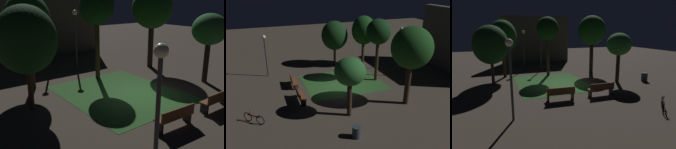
% 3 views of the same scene
% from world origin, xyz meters
% --- Properties ---
extents(ground_plane, '(60.00, 60.00, 0.00)m').
position_xyz_m(ground_plane, '(0.00, 0.00, 0.00)').
color(ground_plane, '#473D33').
extents(grass_lawn, '(5.67, 6.78, 0.01)m').
position_xyz_m(grass_lawn, '(-0.78, 0.59, 0.01)').
color(grass_lawn, '#2D6028').
rests_on(grass_lawn, ground).
extents(bench_front_left, '(1.82, 0.57, 0.88)m').
position_xyz_m(bench_front_left, '(-1.45, -3.69, 0.48)').
color(bench_front_left, brown).
rests_on(bench_front_left, ground).
extents(bench_corner, '(1.80, 0.49, 0.88)m').
position_xyz_m(bench_corner, '(1.45, -3.69, 0.48)').
color(bench_corner, brown).
rests_on(bench_corner, ground).
extents(tree_right_canopy, '(2.10, 2.10, 5.56)m').
position_xyz_m(tree_right_canopy, '(-0.19, 3.62, 4.38)').
color(tree_right_canopy, '#38281C').
rests_on(tree_right_canopy, ground).
extents(tree_near_wall, '(2.46, 2.46, 5.24)m').
position_xyz_m(tree_near_wall, '(-4.23, 4.23, 3.74)').
color(tree_near_wall, '#38281C').
rests_on(tree_near_wall, ground).
extents(tree_tall_center, '(2.85, 2.85, 5.76)m').
position_xyz_m(tree_tall_center, '(4.49, 3.60, 4.23)').
color(tree_tall_center, '#2D2116').
rests_on(tree_tall_center, ground).
extents(tree_left_canopy, '(2.71, 2.71, 4.72)m').
position_xyz_m(tree_left_canopy, '(-5.32, 1.47, 3.21)').
color(tree_left_canopy, '#38281C').
rests_on(tree_left_canopy, ground).
extents(tree_back_left, '(2.03, 2.03, 4.11)m').
position_xyz_m(tree_back_left, '(4.57, -0.99, 3.13)').
color(tree_back_left, '#2D2116').
rests_on(tree_back_left, ground).
extents(lamp_post_plaza_east, '(0.36, 0.36, 3.96)m').
position_xyz_m(lamp_post_plaza_east, '(-4.56, -5.54, 2.74)').
color(lamp_post_plaza_east, '#333338').
rests_on(lamp_post_plaza_east, ground).
extents(lamp_post_plaza_west, '(0.36, 0.36, 4.17)m').
position_xyz_m(lamp_post_plaza_west, '(-0.26, 6.20, 2.87)').
color(lamp_post_plaza_west, '#333338').
rests_on(lamp_post_plaza_west, ground).
extents(lamp_post_path_center, '(0.36, 0.36, 4.31)m').
position_xyz_m(lamp_post_path_center, '(-1.90, 7.13, 2.95)').
color(lamp_post_path_center, '#333338').
rests_on(lamp_post_path_center, ground).
extents(building_wall_backdrop, '(8.89, 0.80, 6.11)m').
position_xyz_m(building_wall_backdrop, '(0.40, 11.72, 3.05)').
color(building_wall_backdrop, '#4C4742').
rests_on(building_wall_backdrop, ground).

